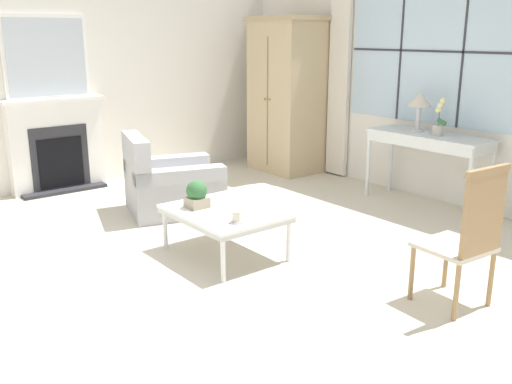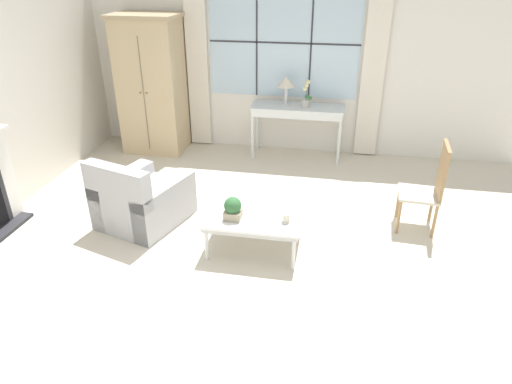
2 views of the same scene
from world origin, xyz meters
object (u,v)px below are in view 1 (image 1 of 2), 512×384
Objects in this scene: potted_orchid at (439,122)px; side_chair_wooden at (469,232)px; potted_plant_small at (197,194)px; pillar_candle at (237,217)px; coffee_table at (225,214)px; console_table at (429,142)px; fireplace at (56,135)px; armoire at (287,95)px; armchair_upholstered at (171,187)px; table_lamp at (420,101)px.

potted_orchid is 0.40× the size of side_chair_wooden.
pillar_candle is (0.55, 0.02, -0.07)m from potted_plant_small.
side_chair_wooden is 1.99m from coffee_table.
potted_orchid is (0.12, -0.02, 0.24)m from console_table.
side_chair_wooden is at bearing -50.14° from potted_orchid.
armoire reaches higher than fireplace.
armchair_upholstered is at bearing 169.06° from coffee_table.
coffee_table is at bearing 159.86° from pillar_candle.
potted_orchid is at bearing 41.72° from fireplace.
fireplace is at bearing -107.86° from armoire.
potted_plant_small is at bearing -156.99° from side_chair_wooden.
side_chair_wooden is 1.73m from pillar_candle.
potted_orchid is (3.30, 2.95, 0.28)m from fireplace.
side_chair_wooden is at bearing -45.93° from table_lamp.
fireplace is 4.35m from console_table.
armoire is at bearing -177.90° from console_table.
potted_orchid is 2.67m from coffee_table.
potted_plant_small is (2.81, 0.21, -0.15)m from fireplace.
armchair_upholstered is 1.10× the size of side_chair_wooden.
potted_orchid reaches higher than side_chair_wooden.
table_lamp is 1.80× the size of potted_plant_small.
potted_orchid reaches higher than armchair_upholstered.
coffee_table is 4.11× the size of potted_plant_small.
potted_plant_small is (-0.18, -2.80, -0.61)m from table_lamp.
armchair_upholstered is (1.63, 0.62, -0.41)m from fireplace.
fireplace reaches higher than console_table.
side_chair_wooden is at bearing 23.01° from potted_plant_small.
armchair_upholstered is 1.15× the size of coffee_table.
coffee_table is (-0.16, -2.61, -0.35)m from console_table.
armchair_upholstered is 10.39× the size of pillar_candle.
table_lamp is 0.36m from potted_orchid.
console_table is at bearing 42.94° from fireplace.
armoire is 2.49m from armchair_upholstered.
armoire reaches higher than armchair_upholstered.
side_chair_wooden reaches higher than potted_plant_small.
console_table is 1.22× the size of armchair_upholstered.
pillar_candle is (0.18, -2.73, -0.27)m from console_table.
fireplace is 2.83m from potted_plant_small.
fireplace is at bearing -137.06° from console_table.
fireplace reaches higher than potted_orchid.
console_table is at bearing 56.41° from armchair_upholstered.
pillar_candle is at bearing -150.55° from side_chair_wooden.
fireplace is 3.05m from armoire.
armchair_upholstered is 4.71× the size of potted_plant_small.
potted_orchid reaches higher than potted_plant_small.
coffee_table is (-1.84, -0.72, -0.20)m from side_chair_wooden.
fireplace is 1.00× the size of armoire.
potted_plant_small is (-0.37, -2.75, -0.19)m from console_table.
console_table is at bearing 93.70° from pillar_candle.
armchair_upholstered reaches higher than coffee_table.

